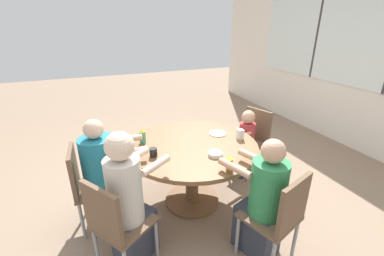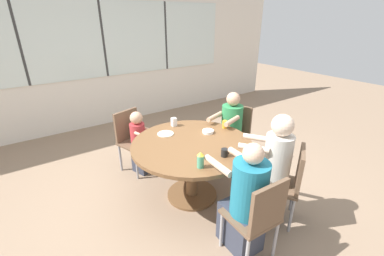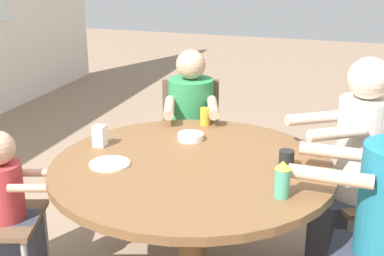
{
  "view_description": "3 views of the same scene",
  "coord_description": "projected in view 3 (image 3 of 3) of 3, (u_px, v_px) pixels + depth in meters",
  "views": [
    {
      "loc": [
        2.2,
        -0.91,
        1.88
      ],
      "look_at": [
        0.0,
        0.0,
        0.9
      ],
      "focal_mm": 24.0,
      "sensor_mm": 36.0,
      "label": 1
    },
    {
      "loc": [
        -1.44,
        -2.11,
        2.02
      ],
      "look_at": [
        0.0,
        0.0,
        0.9
      ],
      "focal_mm": 24.0,
      "sensor_mm": 36.0,
      "label": 2
    },
    {
      "loc": [
        -2.23,
        -0.73,
        1.71
      ],
      "look_at": [
        0.0,
        0.0,
        0.9
      ],
      "focal_mm": 50.0,
      "sensor_mm": 36.0,
      "label": 3
    }
  ],
  "objects": [
    {
      "name": "person_man_blue_shirt",
      "position": [
        354.0,
        175.0,
        2.82
      ],
      "size": [
        0.49,
        0.55,
        1.18
      ],
      "rotation": [
        0.0,
        0.0,
        0.59
      ],
      "color": "#333847",
      "rests_on": "ground_plane"
    },
    {
      "name": "sippy_cup",
      "position": [
        282.0,
        179.0,
        2.18
      ],
      "size": [
        0.07,
        0.07,
        0.16
      ],
      "color": "#4CA57F",
      "rests_on": "dining_table"
    },
    {
      "name": "dining_table",
      "position": [
        192.0,
        191.0,
        2.59
      ],
      "size": [
        1.36,
        1.36,
        0.72
      ],
      "color": "brown",
      "rests_on": "ground_plane"
    },
    {
      "name": "bowl_white_shallow",
      "position": [
        191.0,
        137.0,
        2.85
      ],
      "size": [
        0.14,
        0.14,
        0.03
      ],
      "color": "white",
      "rests_on": "dining_table"
    },
    {
      "name": "chair_for_man_blue_shirt",
      "position": [
        379.0,
        180.0,
        2.88
      ],
      "size": [
        0.55,
        0.55,
        0.85
      ],
      "rotation": [
        0.0,
        0.0,
        0.59
      ],
      "color": "brown",
      "rests_on": "ground_plane"
    },
    {
      "name": "person_toddler",
      "position": [
        12.0,
        220.0,
        2.64
      ],
      "size": [
        0.3,
        0.4,
        0.88
      ],
      "rotation": [
        0.0,
        0.0,
        -2.83
      ],
      "color": "#333847",
      "rests_on": "ground_plane"
    },
    {
      "name": "person_woman_green_shirt",
      "position": [
        382.0,
        239.0,
        2.32
      ],
      "size": [
        0.35,
        0.6,
        1.1
      ],
      "rotation": [
        0.0,
        0.0,
        -0.04
      ],
      "color": "#333847",
      "rests_on": "ground_plane"
    },
    {
      "name": "milk_carton_small",
      "position": [
        100.0,
        136.0,
        2.75
      ],
      "size": [
        0.06,
        0.06,
        0.11
      ],
      "color": "silver",
      "rests_on": "dining_table"
    },
    {
      "name": "plate_tortillas",
      "position": [
        110.0,
        164.0,
        2.53
      ],
      "size": [
        0.2,
        0.2,
        0.01
      ],
      "color": "beige",
      "rests_on": "dining_table"
    },
    {
      "name": "chair_for_man_teal_shirt",
      "position": [
        191.0,
        132.0,
        3.61
      ],
      "size": [
        0.51,
        0.51,
        0.85
      ],
      "rotation": [
        0.0,
        0.0,
        -4.39
      ],
      "color": "brown",
      "rests_on": "ground_plane"
    },
    {
      "name": "coffee_mug",
      "position": [
        287.0,
        159.0,
        2.5
      ],
      "size": [
        0.08,
        0.07,
        0.08
      ],
      "color": "black",
      "rests_on": "dining_table"
    },
    {
      "name": "person_man_teal_shirt",
      "position": [
        191.0,
        142.0,
        3.45
      ],
      "size": [
        0.58,
        0.44,
        1.09
      ],
      "rotation": [
        0.0,
        0.0,
        -4.39
      ],
      "color": "#333847",
      "rests_on": "ground_plane"
    },
    {
      "name": "juice_glass",
      "position": [
        205.0,
        117.0,
        3.07
      ],
      "size": [
        0.06,
        0.06,
        0.1
      ],
      "color": "gold",
      "rests_on": "dining_table"
    }
  ]
}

